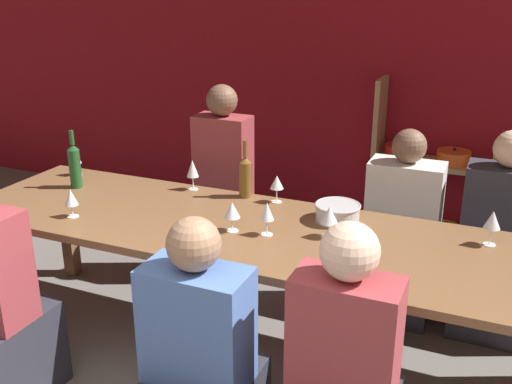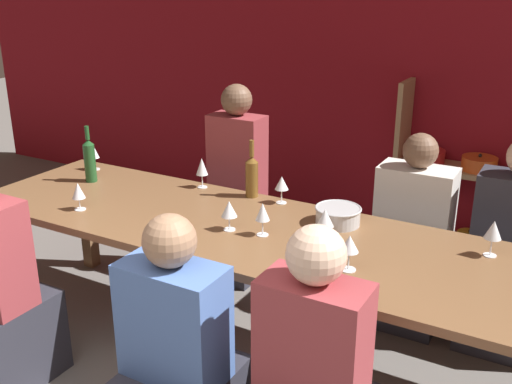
{
  "view_description": "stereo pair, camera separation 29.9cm",
  "coord_description": "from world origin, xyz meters",
  "px_view_note": "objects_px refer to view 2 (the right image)",
  "views": [
    {
      "loc": [
        0.92,
        -0.68,
        1.91
      ],
      "look_at": [
        -0.2,
        1.9,
        0.89
      ],
      "focal_mm": 42.0,
      "sensor_mm": 36.0,
      "label": 1
    },
    {
      "loc": [
        1.19,
        -0.55,
        1.91
      ],
      "look_at": [
        -0.2,
        1.9,
        0.89
      ],
      "focal_mm": 42.0,
      "sensor_mm": 36.0,
      "label": 2
    }
  ],
  "objects_px": {
    "wine_glass_red_a": "(493,231)",
    "person_far_c": "(411,253)",
    "dining_table": "(246,240)",
    "wine_glass_white_a": "(78,192)",
    "shelf_unit": "(496,204)",
    "person_far_b": "(509,270)",
    "wine_glass_white_b": "(202,167)",
    "person_far_a": "(238,206)",
    "wine_bottle_green": "(252,175)",
    "wine_glass_empty_c": "(229,209)",
    "person_near_c": "(177,380)",
    "wine_glass_empty_a": "(263,212)",
    "mixing_bowl": "(338,215)",
    "wine_glass_white_c": "(349,245)",
    "wine_bottle_dark": "(90,159)",
    "wine_glass_empty_e": "(325,219)",
    "wine_glass_empty_b": "(94,152)",
    "wine_glass_empty_d": "(282,184)"
  },
  "relations": [
    {
      "from": "wine_glass_empty_b",
      "to": "person_far_a",
      "type": "bearing_deg",
      "value": 30.5
    },
    {
      "from": "wine_bottle_green",
      "to": "wine_glass_empty_b",
      "type": "bearing_deg",
      "value": -176.73
    },
    {
      "from": "shelf_unit",
      "to": "dining_table",
      "type": "xyz_separation_m",
      "value": [
        -0.93,
        -1.83,
        0.24
      ]
    },
    {
      "from": "wine_glass_white_c",
      "to": "wine_glass_empty_c",
      "type": "bearing_deg",
      "value": 170.26
    },
    {
      "from": "shelf_unit",
      "to": "person_far_b",
      "type": "height_order",
      "value": "shelf_unit"
    },
    {
      "from": "wine_glass_empty_e",
      "to": "person_far_a",
      "type": "distance_m",
      "value": 1.24
    },
    {
      "from": "wine_bottle_dark",
      "to": "wine_glass_empty_d",
      "type": "bearing_deg",
      "value": 11.43
    },
    {
      "from": "person_far_a",
      "to": "person_far_b",
      "type": "xyz_separation_m",
      "value": [
        1.68,
        0.04,
        -0.06
      ]
    },
    {
      "from": "wine_bottle_green",
      "to": "person_near_c",
      "type": "distance_m",
      "value": 1.3
    },
    {
      "from": "person_far_b",
      "to": "person_far_c",
      "type": "distance_m",
      "value": 0.53
    },
    {
      "from": "wine_glass_white_b",
      "to": "person_far_c",
      "type": "distance_m",
      "value": 1.31
    },
    {
      "from": "shelf_unit",
      "to": "wine_glass_white_a",
      "type": "xyz_separation_m",
      "value": [
        -1.81,
        -2.06,
        0.42
      ]
    },
    {
      "from": "mixing_bowl",
      "to": "person_near_c",
      "type": "xyz_separation_m",
      "value": [
        -0.24,
        -1.04,
        -0.39
      ]
    },
    {
      "from": "dining_table",
      "to": "wine_bottle_dark",
      "type": "xyz_separation_m",
      "value": [
        -1.16,
        0.14,
        0.21
      ]
    },
    {
      "from": "mixing_bowl",
      "to": "person_far_a",
      "type": "bearing_deg",
      "value": 149.63
    },
    {
      "from": "wine_glass_white_a",
      "to": "wine_glass_empty_a",
      "type": "distance_m",
      "value": 1.02
    },
    {
      "from": "person_far_a",
      "to": "wine_glass_white_a",
      "type": "bearing_deg",
      "value": 70.68
    },
    {
      "from": "wine_glass_empty_a",
      "to": "wine_glass_empty_e",
      "type": "xyz_separation_m",
      "value": [
        0.28,
        0.09,
        -0.01
      ]
    },
    {
      "from": "wine_glass_red_a",
      "to": "person_near_c",
      "type": "height_order",
      "value": "person_near_c"
    },
    {
      "from": "wine_bottle_green",
      "to": "person_far_a",
      "type": "relative_size",
      "value": 0.25
    },
    {
      "from": "shelf_unit",
      "to": "person_far_b",
      "type": "distance_m",
      "value": 1.03
    },
    {
      "from": "shelf_unit",
      "to": "dining_table",
      "type": "distance_m",
      "value": 2.06
    },
    {
      "from": "wine_glass_empty_e",
      "to": "wine_glass_white_c",
      "type": "bearing_deg",
      "value": -47.6
    },
    {
      "from": "person_near_c",
      "to": "dining_table",
      "type": "bearing_deg",
      "value": 100.05
    },
    {
      "from": "wine_glass_white_c",
      "to": "person_far_a",
      "type": "xyz_separation_m",
      "value": [
        -1.13,
        0.97,
        -0.37
      ]
    },
    {
      "from": "person_far_b",
      "to": "person_near_c",
      "type": "height_order",
      "value": "person_far_b"
    },
    {
      "from": "mixing_bowl",
      "to": "wine_glass_red_a",
      "type": "relative_size",
      "value": 1.39
    },
    {
      "from": "dining_table",
      "to": "wine_glass_white_a",
      "type": "xyz_separation_m",
      "value": [
        -0.88,
        -0.24,
        0.17
      ]
    },
    {
      "from": "wine_bottle_dark",
      "to": "person_far_b",
      "type": "height_order",
      "value": "person_far_b"
    },
    {
      "from": "wine_bottle_green",
      "to": "person_far_b",
      "type": "height_order",
      "value": "person_far_b"
    },
    {
      "from": "wine_bottle_dark",
      "to": "wine_glass_white_a",
      "type": "distance_m",
      "value": 0.47
    },
    {
      "from": "wine_glass_white_c",
      "to": "person_far_c",
      "type": "height_order",
      "value": "person_far_c"
    },
    {
      "from": "mixing_bowl",
      "to": "person_far_c",
      "type": "relative_size",
      "value": 0.21
    },
    {
      "from": "person_far_a",
      "to": "person_far_c",
      "type": "height_order",
      "value": "person_far_a"
    },
    {
      "from": "wine_bottle_green",
      "to": "wine_bottle_dark",
      "type": "height_order",
      "value": "wine_bottle_dark"
    },
    {
      "from": "shelf_unit",
      "to": "wine_glass_white_a",
      "type": "height_order",
      "value": "shelf_unit"
    },
    {
      "from": "wine_glass_red_a",
      "to": "person_far_c",
      "type": "xyz_separation_m",
      "value": [
        -0.48,
        0.56,
        -0.46
      ]
    },
    {
      "from": "wine_glass_empty_c",
      "to": "person_near_c",
      "type": "bearing_deg",
      "value": -75.09
    },
    {
      "from": "person_near_c",
      "to": "wine_glass_red_a",
      "type": "bearing_deg",
      "value": 46.8
    },
    {
      "from": "wine_glass_white_a",
      "to": "wine_glass_red_a",
      "type": "distance_m",
      "value": 2.05
    },
    {
      "from": "wine_bottle_green",
      "to": "wine_glass_white_b",
      "type": "distance_m",
      "value": 0.33
    },
    {
      "from": "mixing_bowl",
      "to": "wine_glass_empty_a",
      "type": "bearing_deg",
      "value": -130.6
    },
    {
      "from": "mixing_bowl",
      "to": "wine_glass_white_c",
      "type": "relative_size",
      "value": 1.46
    },
    {
      "from": "shelf_unit",
      "to": "wine_glass_empty_d",
      "type": "bearing_deg",
      "value": -122.58
    },
    {
      "from": "person_far_b",
      "to": "person_near_c",
      "type": "xyz_separation_m",
      "value": [
        -1.02,
        -1.61,
        -0.02
      ]
    },
    {
      "from": "shelf_unit",
      "to": "wine_glass_white_c",
      "type": "relative_size",
      "value": 9.36
    },
    {
      "from": "wine_bottle_green",
      "to": "wine_bottle_dark",
      "type": "bearing_deg",
      "value": -165.78
    },
    {
      "from": "wine_glass_white_b",
      "to": "person_far_a",
      "type": "relative_size",
      "value": 0.14
    },
    {
      "from": "wine_bottle_green",
      "to": "wine_glass_white_a",
      "type": "xyz_separation_m",
      "value": [
        -0.69,
        -0.62,
        -0.02
      ]
    },
    {
      "from": "mixing_bowl",
      "to": "wine_bottle_green",
      "type": "height_order",
      "value": "wine_bottle_green"
    }
  ]
}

